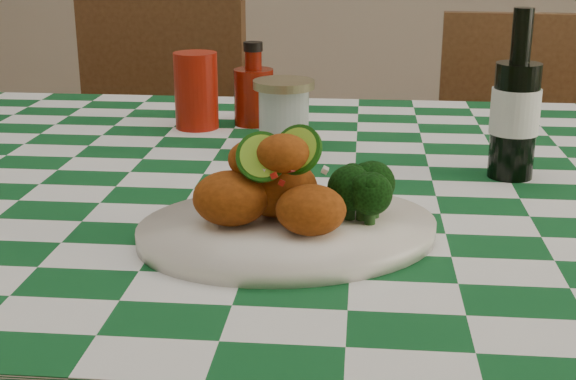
# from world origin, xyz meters

# --- Properties ---
(plate) EXTENTS (0.38, 0.34, 0.02)m
(plate) POSITION_xyz_m (0.03, -0.22, 0.80)
(plate) COLOR white
(plate) RESTS_ON dining_table
(fried_chicken_pile) EXTENTS (0.15, 0.11, 0.10)m
(fried_chicken_pile) POSITION_xyz_m (0.03, -0.22, 0.85)
(fried_chicken_pile) COLOR #99400E
(fried_chicken_pile) RESTS_ON plate
(broccoli_side) EXTENTS (0.08, 0.08, 0.06)m
(broccoli_side) POSITION_xyz_m (0.11, -0.21, 0.83)
(broccoli_side) COLOR black
(broccoli_side) RESTS_ON plate
(red_tumbler) EXTENTS (0.08, 0.08, 0.13)m
(red_tumbler) POSITION_xyz_m (-0.16, 0.26, 0.85)
(red_tumbler) COLOR #991608
(red_tumbler) RESTS_ON dining_table
(ketchup_bottle) EXTENTS (0.07, 0.07, 0.14)m
(ketchup_bottle) POSITION_xyz_m (-0.07, 0.29, 0.86)
(ketchup_bottle) COLOR #701105
(ketchup_bottle) RESTS_ON dining_table
(mason_jar) EXTENTS (0.10, 0.10, 0.11)m
(mason_jar) POSITION_xyz_m (-0.00, 0.12, 0.84)
(mason_jar) COLOR #B2BCBA
(mason_jar) RESTS_ON dining_table
(beer_bottle) EXTENTS (0.08, 0.08, 0.22)m
(beer_bottle) POSITION_xyz_m (0.31, 0.03, 0.90)
(beer_bottle) COLOR black
(beer_bottle) RESTS_ON dining_table
(wooden_chair_left) EXTENTS (0.49, 0.50, 0.95)m
(wooden_chair_left) POSITION_xyz_m (-0.42, 0.76, 0.48)
(wooden_chair_left) COLOR #472814
(wooden_chair_left) RESTS_ON ground
(wooden_chair_right) EXTENTS (0.45, 0.46, 0.92)m
(wooden_chair_right) POSITION_xyz_m (0.49, 0.69, 0.46)
(wooden_chair_right) COLOR #472814
(wooden_chair_right) RESTS_ON ground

